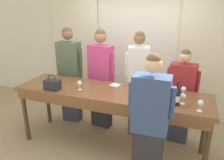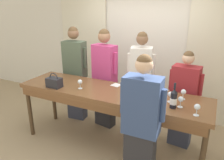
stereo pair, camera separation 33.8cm
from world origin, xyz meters
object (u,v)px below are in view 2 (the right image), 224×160
at_px(handbag, 54,82).
at_px(wine_glass_center_mid, 181,100).
at_px(tasting_bar, 109,96).
at_px(guest_olive_jacket, 76,74).
at_px(wine_glass_back_left, 140,88).
at_px(guest_cream_sweater, 140,85).
at_px(wine_glass_front_left, 80,82).
at_px(host_pouring, 141,128).
at_px(wine_glass_front_right, 183,92).
at_px(wine_glass_center_right, 171,95).
at_px(guest_striped_shirt, 183,100).
at_px(wine_glass_front_mid, 197,107).
at_px(wine_glass_center_left, 153,86).
at_px(wine_bottle, 174,99).
at_px(guest_pink_top, 105,78).

height_order(handbag, wine_glass_center_mid, handbag).
relative_size(tasting_bar, guest_olive_jacket, 1.61).
distance_m(wine_glass_back_left, guest_cream_sweater, 0.56).
xyz_separation_m(wine_glass_front_left, host_pouring, (1.20, -0.55, -0.20)).
bearing_deg(host_pouring, wine_glass_front_right, 68.90).
relative_size(wine_glass_center_right, guest_striped_shirt, 0.09).
relative_size(handbag, guest_cream_sweater, 0.13).
xyz_separation_m(wine_glass_front_mid, wine_glass_center_left, (-0.68, 0.48, -0.00)).
xyz_separation_m(handbag, wine_glass_front_right, (1.93, 0.42, 0.02)).
xyz_separation_m(wine_glass_front_mid, wine_glass_front_right, (-0.22, 0.41, 0.00)).
height_order(tasting_bar, wine_glass_center_mid, wine_glass_center_mid).
bearing_deg(wine_glass_back_left, wine_glass_center_left, 49.14).
xyz_separation_m(wine_bottle, wine_glass_center_mid, (0.08, 0.06, -0.02)).
xyz_separation_m(tasting_bar, wine_glass_back_left, (0.47, 0.09, 0.20)).
bearing_deg(wine_glass_front_mid, tasting_bar, 170.16).
bearing_deg(wine_glass_center_mid, guest_pink_top, 155.19).
height_order(wine_bottle, wine_glass_back_left, wine_bottle).
height_order(tasting_bar, wine_glass_back_left, wine_glass_back_left).
xyz_separation_m(guest_cream_sweater, host_pouring, (0.45, -1.25, -0.04)).
xyz_separation_m(wine_glass_center_right, guest_cream_sweater, (-0.63, 0.57, -0.15)).
bearing_deg(wine_glass_center_left, wine_glass_front_right, -8.32).
height_order(wine_glass_front_mid, wine_glass_front_right, same).
height_order(wine_glass_front_left, wine_glass_center_left, same).
relative_size(wine_glass_front_right, guest_olive_jacket, 0.08).
distance_m(guest_pink_top, guest_striped_shirt, 1.44).
height_order(wine_bottle, wine_glass_center_mid, wine_bottle).
relative_size(wine_glass_front_mid, guest_cream_sweater, 0.08).
relative_size(guest_olive_jacket, host_pouring, 1.05).
bearing_deg(handbag, tasting_bar, 14.85).
bearing_deg(guest_cream_sweater, host_pouring, -70.31).
bearing_deg(wine_glass_center_mid, wine_glass_center_right, 145.22).
xyz_separation_m(wine_glass_front_right, guest_cream_sweater, (-0.77, 0.41, -0.15)).
relative_size(wine_glass_back_left, guest_pink_top, 0.08).
bearing_deg(wine_glass_center_left, host_pouring, -81.72).
bearing_deg(tasting_bar, guest_cream_sweater, 63.83).
distance_m(wine_bottle, wine_glass_center_left, 0.55).
relative_size(wine_glass_center_mid, host_pouring, 0.08).
height_order(wine_glass_back_left, guest_olive_jacket, guest_olive_jacket).
distance_m(tasting_bar, wine_glass_front_left, 0.51).
relative_size(wine_glass_front_left, guest_cream_sweater, 0.08).
bearing_deg(wine_glass_front_right, wine_bottle, -102.03).
relative_size(wine_glass_front_mid, wine_glass_center_right, 1.00).
bearing_deg(wine_glass_back_left, host_pouring, -69.63).
bearing_deg(guest_striped_shirt, wine_bottle, -92.83).
xyz_separation_m(tasting_bar, handbag, (-0.87, -0.23, 0.17)).
bearing_deg(wine_bottle, wine_glass_center_right, 113.42).
xyz_separation_m(wine_glass_back_left, guest_olive_jacket, (-1.52, 0.51, -0.14)).
xyz_separation_m(handbag, guest_olive_jacket, (-0.18, 0.83, -0.12)).
relative_size(wine_glass_front_mid, wine_glass_front_right, 1.00).
height_order(wine_bottle, handbag, wine_bottle).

